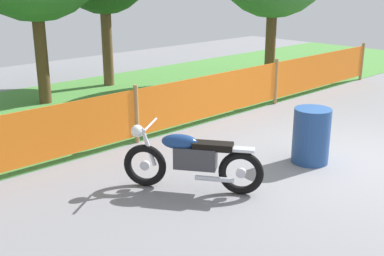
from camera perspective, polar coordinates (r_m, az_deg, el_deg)
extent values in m
cube|color=gray|center=(8.25, 17.97, -3.56)|extent=(24.00, 24.00, 0.02)
cube|color=#4C8C3D|center=(11.94, -6.86, 3.69)|extent=(24.00, 5.54, 0.01)
cylinder|color=#997547|center=(8.50, -6.61, 1.64)|extent=(0.08, 0.08, 1.05)
cylinder|color=#997547|center=(11.28, 9.90, 5.45)|extent=(0.08, 0.08, 1.05)
cylinder|color=#997547|center=(14.63, 19.48, 7.45)|extent=(0.08, 0.08, 1.05)
cube|color=orange|center=(7.53, -18.85, -1.15)|extent=(3.92, 0.02, 0.85)
cube|color=orange|center=(9.78, 2.80, 3.96)|extent=(3.92, 0.02, 0.85)
cube|color=orange|center=(12.91, 15.31, 6.69)|extent=(3.92, 0.02, 0.85)
cylinder|color=brown|center=(11.59, -17.43, 8.49)|extent=(0.28, 0.28, 2.35)
cylinder|color=brown|center=(13.19, -10.02, 9.82)|extent=(0.28, 0.28, 2.25)
cylinder|color=brown|center=(13.41, 9.28, 9.94)|extent=(0.28, 0.28, 2.23)
torus|color=black|center=(6.79, -5.60, -4.42)|extent=(0.44, 0.57, 0.62)
cylinder|color=silver|center=(6.79, -5.60, -4.42)|extent=(0.12, 0.14, 0.13)
torus|color=black|center=(6.54, 5.82, -5.32)|extent=(0.44, 0.57, 0.62)
cylinder|color=silver|center=(6.54, 5.82, -5.32)|extent=(0.12, 0.14, 0.13)
cube|color=#38383D|center=(6.56, 0.41, -3.52)|extent=(0.52, 0.61, 0.31)
ellipsoid|color=navy|center=(6.53, -1.49, -1.64)|extent=(0.48, 0.54, 0.21)
cube|color=black|center=(6.45, 2.51, -2.15)|extent=(0.48, 0.56, 0.10)
cube|color=silver|center=(6.41, 5.91, -2.54)|extent=(0.32, 0.37, 0.04)
cylinder|color=silver|center=(6.67, -5.19, -2.24)|extent=(0.17, 0.21, 0.55)
sphere|color=white|center=(6.64, -6.52, -0.35)|extent=(0.24, 0.24, 0.17)
cylinder|color=silver|center=(6.56, -4.95, 0.43)|extent=(0.49, 0.36, 0.03)
cylinder|color=silver|center=(6.48, 2.69, -6.06)|extent=(0.36, 0.47, 0.07)
cylinder|color=navy|center=(7.80, 13.94, -0.90)|extent=(0.58, 0.58, 0.88)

